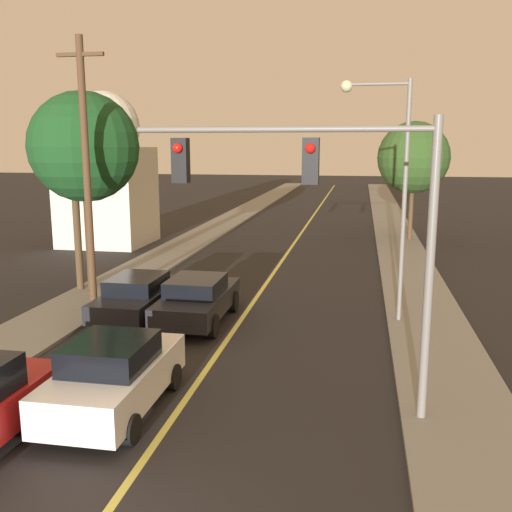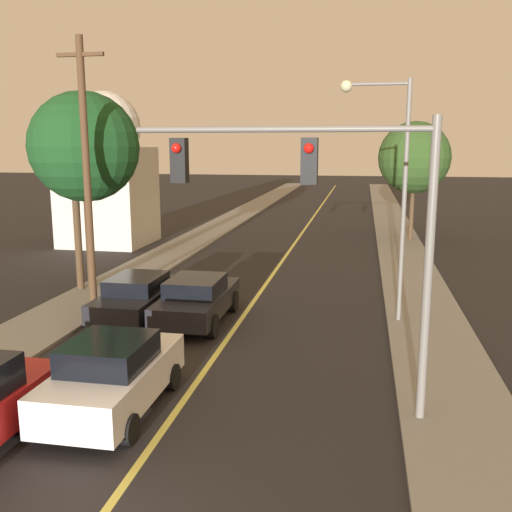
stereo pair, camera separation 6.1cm
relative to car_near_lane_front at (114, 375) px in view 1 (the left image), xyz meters
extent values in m
cube|color=black|center=(1.30, 31.93, -0.81)|extent=(9.29, 80.00, 0.01)
cube|color=#D1C14C|center=(1.30, 31.93, -0.80)|extent=(0.16, 76.00, 0.00)
cube|color=gray|center=(-4.60, 31.93, -0.75)|extent=(2.50, 80.00, 0.12)
cube|color=gray|center=(7.20, 31.93, -0.75)|extent=(2.50, 80.00, 0.12)
cube|color=white|center=(0.00, 0.03, -0.12)|extent=(1.80, 4.06, 0.78)
cube|color=black|center=(0.00, -0.13, 0.54)|extent=(1.59, 1.83, 0.54)
cylinder|color=black|center=(-0.86, 1.29, -0.51)|extent=(0.22, 0.60, 0.60)
cylinder|color=black|center=(0.86, 1.29, -0.51)|extent=(0.22, 0.60, 0.60)
cylinder|color=black|center=(-0.86, -1.23, -0.51)|extent=(0.22, 0.60, 0.60)
cylinder|color=black|center=(0.86, -1.23, -0.51)|extent=(0.22, 0.60, 0.60)
cube|color=black|center=(0.00, 6.32, -0.14)|extent=(1.80, 4.44, 0.64)
cube|color=black|center=(0.00, 6.14, 0.43)|extent=(1.59, 2.00, 0.50)
cylinder|color=black|center=(-0.86, 7.69, -0.46)|extent=(0.22, 0.71, 0.71)
cylinder|color=black|center=(0.86, 7.69, -0.46)|extent=(0.22, 0.71, 0.71)
cylinder|color=black|center=(-0.86, 4.94, -0.46)|extent=(0.22, 0.71, 0.71)
cylinder|color=black|center=(0.86, 4.94, -0.46)|extent=(0.22, 0.71, 0.71)
cylinder|color=black|center=(-1.17, -0.68, -0.49)|extent=(0.22, 0.66, 0.66)
cube|color=black|center=(-2.04, 6.53, -0.17)|extent=(1.77, 4.53, 0.59)
cube|color=black|center=(-2.04, 6.35, 0.36)|extent=(1.55, 2.04, 0.49)
cylinder|color=black|center=(-2.88, 7.94, -0.47)|extent=(0.22, 0.70, 0.70)
cylinder|color=black|center=(-1.21, 7.94, -0.47)|extent=(0.22, 0.70, 0.70)
cylinder|color=black|center=(-2.88, 5.13, -0.47)|extent=(0.22, 0.70, 0.70)
cylinder|color=black|center=(-1.21, 5.13, -0.47)|extent=(0.22, 0.70, 0.70)
cylinder|color=slate|center=(6.35, 0.70, 2.31)|extent=(0.18, 0.18, 6.01)
cylinder|color=slate|center=(3.41, 0.70, 5.06)|extent=(5.87, 0.12, 0.12)
cube|color=black|center=(4.00, 0.70, 4.45)|extent=(0.32, 0.28, 0.90)
sphere|color=red|center=(4.00, 0.52, 4.70)|extent=(0.20, 0.20, 0.20)
cube|color=black|center=(1.35, 0.70, 4.45)|extent=(0.32, 0.28, 0.90)
sphere|color=red|center=(1.35, 0.52, 4.70)|extent=(0.20, 0.20, 0.20)
cylinder|color=slate|center=(6.30, 7.39, 3.00)|extent=(0.14, 0.14, 7.38)
cylinder|color=slate|center=(5.37, 7.39, 6.54)|extent=(1.85, 0.09, 0.09)
sphere|color=beige|center=(4.45, 7.39, 6.49)|extent=(0.36, 0.36, 0.36)
cylinder|color=#513823|center=(-3.95, 7.08, 3.74)|extent=(0.24, 0.24, 8.88)
cube|color=#513823|center=(-3.95, 7.08, 7.58)|extent=(1.60, 0.12, 0.12)
cylinder|color=#4C3823|center=(-5.54, 9.22, 1.42)|extent=(0.27, 0.27, 4.23)
sphere|color=#143819|center=(-5.54, 9.22, 4.63)|extent=(3.12, 3.12, 3.12)
cylinder|color=#4C3823|center=(-5.24, 9.55, 1.28)|extent=(0.30, 0.30, 3.95)
sphere|color=#19471E|center=(-5.24, 9.55, 4.69)|extent=(4.10, 4.10, 4.10)
cylinder|color=#4C3823|center=(7.90, 23.72, 0.96)|extent=(0.26, 0.26, 3.30)
sphere|color=#2D4C1E|center=(7.90, 23.72, 4.05)|extent=(4.11, 4.11, 4.11)
cube|color=beige|center=(-9.08, 19.58, 1.91)|extent=(4.48, 4.48, 5.45)
sphere|color=beige|center=(-9.08, 19.58, 5.71)|extent=(3.92, 3.92, 3.92)
camera|label=1|loc=(4.98, -10.55, 4.76)|focal=40.00mm
camera|label=2|loc=(5.04, -10.54, 4.76)|focal=40.00mm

